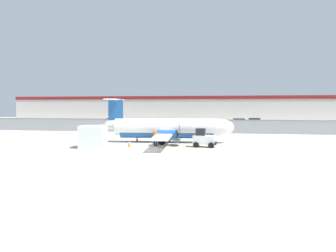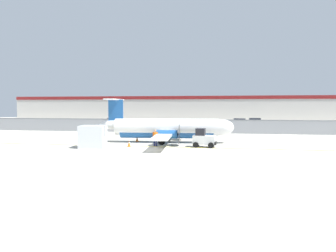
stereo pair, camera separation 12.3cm
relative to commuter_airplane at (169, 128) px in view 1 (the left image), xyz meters
The scene contains 20 objects.
ground_plane 4.26m from the commuter_airplane, 110.18° to the right, with size 140.00×140.00×0.01m.
perimeter_fence 12.38m from the commuter_airplane, 96.33° to the left, with size 98.00×0.10×2.10m.
parking_lot_strip 23.88m from the commuter_airplane, 93.28° to the left, with size 98.00×17.00×0.12m.
background_building 42.33m from the commuter_airplane, 91.85° to the left, with size 91.00×8.10×6.50m.
commuter_airplane is the anchor object (origin of this frame).
baggage_tug 5.16m from the commuter_airplane, 38.12° to the right, with size 2.42×1.55×1.88m.
ground_crew_worker 3.45m from the commuter_airplane, 105.33° to the right, with size 0.55×0.41×1.70m.
cargo_container 8.64m from the commuter_airplane, 141.70° to the right, with size 2.62×2.26×2.20m.
traffic_cone_near_left 8.38m from the commuter_airplane, 148.67° to the right, with size 0.36×0.36×0.64m.
traffic_cone_near_right 5.57m from the commuter_airplane, 24.54° to the left, with size 0.36×0.36×0.64m.
traffic_cone_far_left 4.02m from the commuter_airplane, behind, with size 0.36×0.36×0.64m.
traffic_cone_far_right 5.48m from the commuter_airplane, 130.42° to the right, with size 0.36×0.36×0.64m.
parked_car_0 28.46m from the commuter_airplane, 122.46° to the left, with size 4.29×2.20×1.58m.
parked_car_1 25.27m from the commuter_airplane, 119.99° to the left, with size 4.22×2.05×1.58m.
parked_car_2 24.37m from the commuter_airplane, 110.53° to the left, with size 4.31×2.24×1.58m.
parked_car_3 20.27m from the commuter_airplane, 97.21° to the left, with size 4.23×2.06×1.58m.
parked_car_4 20.49m from the commuter_airplane, 86.63° to the left, with size 4.27×2.14×1.58m.
parked_car_5 19.80m from the commuter_airplane, 72.11° to the left, with size 4.25×2.11×1.58m.
parked_car_6 28.05m from the commuter_airplane, 69.63° to the left, with size 4.39×2.44×1.58m.
parked_car_7 31.39m from the commuter_airplane, 66.19° to the left, with size 4.29×2.20×1.58m.
Camera 1 is at (6.60, -27.45, 4.15)m, focal length 32.00 mm.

